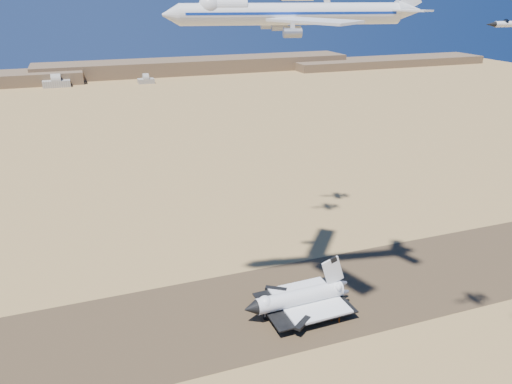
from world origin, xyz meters
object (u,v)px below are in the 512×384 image
object	(u,v)px
crew_c	(332,319)
shuttle	(299,299)
crew_b	(339,320)
chase_jet_f	(313,7)
crew_a	(326,312)
carrier_747	(284,14)

from	to	relation	value
crew_c	shuttle	bearing A→B (deg)	-27.92
crew_b	chase_jet_f	world-z (taller)	chase_jet_f
shuttle	crew_c	size ratio (longest dim) A/B	21.64
crew_c	chase_jet_f	distance (m)	121.06
crew_a	chase_jet_f	distance (m)	118.75
crew_b	shuttle	bearing A→B (deg)	20.24
shuttle	crew_a	xyz separation A→B (m)	(8.23, -4.53, -4.10)
crew_b	chase_jet_f	xyz separation A→B (m)	(21.42, 72.92, 94.95)
shuttle	carrier_747	distance (m)	91.02
crew_c	chase_jet_f	world-z (taller)	chase_jet_f
crew_b	chase_jet_f	bearing A→B (deg)	-41.21
carrier_747	crew_a	size ratio (longest dim) A/B	41.37
crew_c	carrier_747	bearing A→B (deg)	-23.60
crew_a	crew_c	bearing A→B (deg)	160.99
shuttle	crew_b	xyz separation A→B (m)	(10.11, -10.08, -4.06)
crew_a	chase_jet_f	size ratio (longest dim) A/B	0.11
shuttle	chase_jet_f	bearing A→B (deg)	61.63
carrier_747	crew_c	bearing A→B (deg)	-31.14
shuttle	chase_jet_f	size ratio (longest dim) A/B	2.43
shuttle	chase_jet_f	world-z (taller)	chase_jet_f
shuttle	carrier_747	size ratio (longest dim) A/B	0.52
crew_a	crew_b	bearing A→B (deg)	179.45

